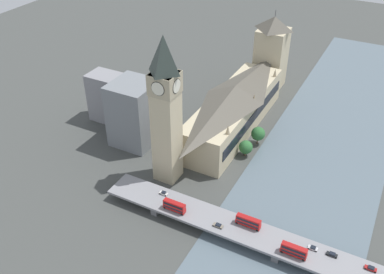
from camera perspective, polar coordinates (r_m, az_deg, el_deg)
name	(u,v)px	position (r m, az deg, el deg)	size (l,w,h in m)	color
ground_plane	(252,141)	(242.39, 8.06, -0.55)	(600.00, 600.00, 0.00)	#424442
river_water	(321,160)	(235.51, 16.77, -2.98)	(64.56, 360.00, 0.30)	slate
parliament_hall	(235,107)	(245.66, 5.69, 3.98)	(24.70, 93.87, 27.78)	#C1B28E
clock_tower	(166,108)	(193.23, -3.51, 3.84)	(12.19, 12.19, 74.12)	#C1B28E
victoria_tower	(271,53)	(292.22, 10.52, 11.01)	(18.76, 18.76, 52.50)	#C1B28E
road_bridge	(280,245)	(181.13, 11.67, -13.88)	(161.12, 14.79, 5.30)	slate
double_decker_bus_lead	(248,221)	(182.99, 7.52, -11.09)	(10.79, 2.51, 4.65)	red
double_decker_bus_mid	(294,250)	(175.49, 13.43, -14.47)	(10.38, 2.52, 4.77)	red
double_decker_bus_rear	(174,206)	(188.18, -2.37, -9.16)	(10.38, 2.56, 4.71)	red
car_northbound_lead	(313,248)	(180.82, 15.82, -14.04)	(3.84, 1.90, 1.24)	silver
car_northbound_mid	(218,225)	(182.88, 3.50, -11.68)	(4.37, 1.93, 1.25)	slate
car_northbound_tail	(164,193)	(197.32, -3.80, -7.47)	(3.98, 1.75, 1.46)	silver
car_southbound_lead	(332,254)	(180.65, 18.17, -14.64)	(4.28, 1.75, 1.35)	black
car_southbound_mid	(371,268)	(180.94, 22.73, -15.85)	(4.43, 1.79, 1.42)	maroon
city_block_west	(140,110)	(240.22, -6.91, 3.64)	(18.99, 14.77, 31.22)	gray
city_block_center	(113,99)	(255.53, -10.45, 5.04)	(28.32, 14.53, 29.18)	gray
city_block_east	(135,113)	(233.18, -7.66, 3.19)	(22.47, 23.72, 35.70)	slate
tree_embankment_near	(258,134)	(237.25, 8.81, 0.44)	(7.71, 7.71, 10.40)	brown
tree_embankment_mid	(246,147)	(227.53, 7.18, -1.36)	(7.36, 7.36, 9.24)	brown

